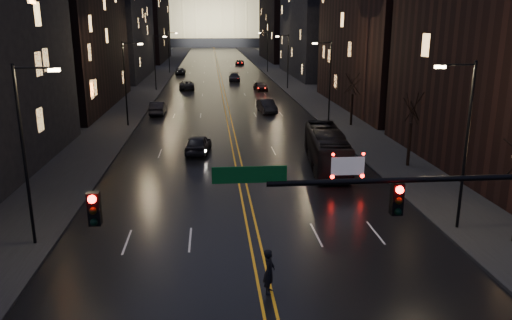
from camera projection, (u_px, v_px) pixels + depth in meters
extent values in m
cube|color=black|center=(217.00, 63.00, 141.19)|extent=(20.00, 320.00, 0.02)
cube|color=black|center=(167.00, 63.00, 139.94)|extent=(8.00, 320.00, 0.16)
cube|color=black|center=(266.00, 62.00, 142.41)|extent=(8.00, 320.00, 0.16)
cube|color=orange|center=(217.00, 63.00, 141.19)|extent=(0.62, 320.00, 0.01)
cube|color=black|center=(114.00, 27.00, 100.20)|extent=(12.00, 34.00, 20.00)
cube|color=black|center=(144.00, 19.00, 145.77)|extent=(12.00, 40.00, 24.00)
cube|color=black|center=(320.00, 12.00, 103.11)|extent=(12.00, 34.00, 26.00)
cube|color=black|center=(286.00, 23.00, 149.74)|extent=(12.00, 40.00, 22.00)
cube|color=black|center=(213.00, 41.00, 255.90)|extent=(90.00, 50.00, 4.00)
cube|color=#DCC57F|center=(212.00, 13.00, 252.20)|extent=(80.00, 36.00, 24.00)
cylinder|color=black|center=(462.00, 178.00, 15.20)|extent=(12.00, 0.18, 0.18)
cube|color=black|center=(94.00, 209.00, 14.38)|extent=(0.35, 0.30, 1.00)
cube|color=black|center=(397.00, 199.00, 15.18)|extent=(0.35, 0.30, 1.00)
sphere|color=#FF0705|center=(92.00, 199.00, 14.12)|extent=(0.24, 0.24, 0.24)
sphere|color=#FF0705|center=(400.00, 190.00, 14.91)|extent=(0.24, 0.24, 0.24)
cube|color=#053F14|center=(250.00, 175.00, 14.54)|extent=(2.20, 0.06, 0.50)
cylinder|color=black|center=(466.00, 149.00, 25.73)|extent=(0.16, 0.16, 9.00)
cylinder|color=black|center=(458.00, 65.00, 24.52)|extent=(1.80, 0.10, 0.10)
cube|color=#E8C48B|center=(440.00, 67.00, 24.46)|extent=(0.50, 0.25, 0.15)
cylinder|color=black|center=(25.00, 159.00, 23.79)|extent=(0.16, 0.16, 9.00)
cylinder|color=black|center=(33.00, 68.00, 22.73)|extent=(1.80, 0.10, 0.10)
cube|color=#E8C48B|center=(54.00, 70.00, 22.84)|extent=(0.50, 0.25, 0.15)
cylinder|color=black|center=(330.00, 83.00, 54.54)|extent=(0.16, 0.16, 9.00)
cylinder|color=black|center=(323.00, 42.00, 53.33)|extent=(1.80, 0.10, 0.10)
cube|color=#E8C48B|center=(315.00, 43.00, 53.27)|extent=(0.50, 0.25, 0.15)
cylinder|color=black|center=(125.00, 85.00, 52.60)|extent=(0.16, 0.16, 9.00)
cylinder|color=black|center=(131.00, 43.00, 51.54)|extent=(1.80, 0.10, 0.10)
cube|color=#E8C48B|center=(140.00, 44.00, 51.65)|extent=(0.50, 0.25, 0.15)
cylinder|color=black|center=(288.00, 62.00, 83.35)|extent=(0.16, 0.16, 9.00)
cylinder|color=black|center=(283.00, 36.00, 82.14)|extent=(1.80, 0.10, 0.10)
cube|color=#E8C48B|center=(278.00, 36.00, 82.08)|extent=(0.50, 0.25, 0.15)
cylinder|color=black|center=(155.00, 63.00, 81.41)|extent=(0.16, 0.16, 9.00)
cylinder|color=black|center=(159.00, 36.00, 80.35)|extent=(1.80, 0.10, 0.10)
cube|color=#E8C48B|center=(165.00, 37.00, 80.46)|extent=(0.50, 0.25, 0.15)
cylinder|color=black|center=(268.00, 52.00, 112.16)|extent=(0.16, 0.16, 9.00)
cylinder|color=black|center=(264.00, 33.00, 110.95)|extent=(1.80, 0.10, 0.10)
cube|color=#E8C48B|center=(260.00, 33.00, 110.89)|extent=(0.50, 0.25, 0.15)
cylinder|color=black|center=(169.00, 53.00, 110.22)|extent=(0.16, 0.16, 9.00)
cylinder|color=black|center=(172.00, 33.00, 109.16)|extent=(1.80, 0.10, 0.10)
cube|color=#E8C48B|center=(176.00, 33.00, 109.27)|extent=(0.50, 0.25, 0.15)
cylinder|color=black|center=(409.00, 145.00, 38.16)|extent=(0.24, 0.24, 3.50)
cylinder|color=black|center=(352.00, 110.00, 53.53)|extent=(0.24, 0.24, 3.50)
imported|color=black|center=(327.00, 149.00, 38.27)|extent=(3.51, 10.69, 2.92)
imported|color=black|center=(198.00, 144.00, 42.72)|extent=(2.46, 4.93, 1.61)
imported|color=black|center=(158.00, 108.00, 60.86)|extent=(1.75, 4.88, 1.60)
imported|color=black|center=(187.00, 85.00, 83.92)|extent=(2.73, 5.51, 1.50)
imported|color=black|center=(180.00, 71.00, 109.03)|extent=(2.15, 5.12, 1.48)
imported|color=black|center=(267.00, 106.00, 62.08)|extent=(2.25, 5.10, 1.63)
imported|color=black|center=(261.00, 86.00, 81.98)|extent=(2.35, 4.69, 1.53)
imported|color=black|center=(234.00, 77.00, 95.46)|extent=(2.31, 5.33, 1.53)
imported|color=black|center=(240.00, 62.00, 133.65)|extent=(2.64, 5.00, 1.34)
imported|color=black|center=(269.00, 271.00, 20.37)|extent=(0.66, 0.82, 1.94)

